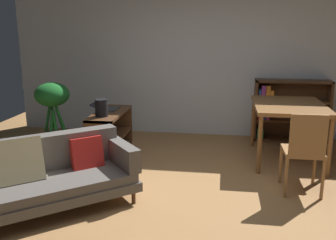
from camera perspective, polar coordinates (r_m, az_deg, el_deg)
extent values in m
plane|color=#9E7042|center=(4.10, 4.41, -12.40)|extent=(8.16, 8.16, 0.00)
cube|color=silver|center=(6.38, 6.44, 9.69)|extent=(6.80, 0.10, 2.70)
cylinder|color=#56351E|center=(4.04, -5.29, -11.68)|extent=(0.04, 0.04, 0.14)
cylinder|color=#56351E|center=(4.56, -8.72, -8.70)|extent=(0.04, 0.04, 0.14)
cube|color=#56514C|center=(4.02, -18.43, -10.64)|extent=(1.90, 1.75, 0.10)
cube|color=#56514C|center=(3.98, -18.54, -9.33)|extent=(1.82, 1.68, 0.10)
cube|color=#56514C|center=(4.16, -19.66, -4.90)|extent=(1.49, 1.27, 0.38)
cube|color=#56514C|center=(4.16, -7.15, -5.08)|extent=(0.56, 0.64, 0.25)
cube|color=tan|center=(3.97, -21.81, -5.82)|extent=(0.50, 0.48, 0.46)
cube|color=red|center=(4.15, -12.31, -4.94)|extent=(0.37, 0.35, 0.35)
cube|color=#56351E|center=(6.04, -7.41, -0.58)|extent=(0.40, 0.04, 0.62)
cube|color=#56351E|center=(5.10, -10.55, -3.46)|extent=(0.40, 0.04, 0.62)
cube|color=#56351E|center=(5.58, -8.82, -2.44)|extent=(0.40, 1.03, 0.04)
cube|color=#56351E|center=(5.50, -8.96, 1.02)|extent=(0.40, 1.07, 0.04)
cube|color=#56351E|center=(5.65, -8.74, -4.73)|extent=(0.40, 1.03, 0.04)
cube|color=#333338|center=(5.66, -8.72, 1.70)|extent=(0.21, 0.32, 0.02)
cube|color=black|center=(5.71, -10.59, 2.17)|extent=(0.19, 0.30, 0.08)
cylinder|color=black|center=(5.21, -10.15, 1.84)|extent=(0.17, 0.17, 0.24)
cylinder|color=slate|center=(5.20, -10.18, 2.36)|extent=(0.10, 0.10, 0.01)
cylinder|color=brown|center=(6.03, -16.86, -2.90)|extent=(0.32, 0.32, 0.26)
cylinder|color=#1E6B28|center=(5.87, -16.34, 0.84)|extent=(0.23, 0.07, 0.58)
cylinder|color=#1E6B28|center=(5.97, -16.52, 1.05)|extent=(0.11, 0.17, 0.58)
cylinder|color=#1E6B28|center=(6.07, -17.26, 1.05)|extent=(0.17, 0.28, 0.56)
cylinder|color=#1E6B28|center=(5.98, -17.78, 1.13)|extent=(0.21, 0.08, 0.61)
cylinder|color=#1E6B28|center=(5.92, -17.35, -0.20)|extent=(0.07, 0.13, 0.36)
cylinder|color=#1E6B28|center=(5.89, -16.93, -0.31)|extent=(0.13, 0.15, 0.36)
ellipsoid|color=#1E6B28|center=(5.87, -17.35, 3.75)|extent=(0.52, 0.52, 0.36)
cylinder|color=brown|center=(5.94, 12.88, -0.41)|extent=(0.06, 0.06, 0.76)
cylinder|color=brown|center=(4.83, 13.84, -3.77)|extent=(0.06, 0.06, 0.76)
cylinder|color=brown|center=(6.06, 20.82, -0.69)|extent=(0.06, 0.06, 0.76)
cylinder|color=brown|center=(4.99, 23.52, -3.99)|extent=(0.06, 0.06, 0.76)
cube|color=brown|center=(5.34, 18.05, 2.10)|extent=(0.94, 1.25, 0.05)
cylinder|color=olive|center=(4.66, 16.85, -6.59)|extent=(0.04, 0.04, 0.45)
cylinder|color=olive|center=(4.74, 21.47, -6.65)|extent=(0.04, 0.04, 0.45)
cylinder|color=olive|center=(4.30, 17.59, -8.45)|extent=(0.04, 0.04, 0.45)
cylinder|color=olive|center=(4.38, 22.62, -8.47)|extent=(0.04, 0.04, 0.45)
cube|color=olive|center=(4.43, 19.89, -4.54)|extent=(0.42, 0.44, 0.04)
cube|color=olive|center=(4.18, 20.69, -2.21)|extent=(0.38, 0.04, 0.45)
cube|color=#56351E|center=(6.32, 13.20, 1.57)|extent=(0.04, 0.30, 1.00)
cube|color=#56351E|center=(6.51, 23.31, 1.16)|extent=(0.04, 0.30, 1.00)
cube|color=#56351E|center=(6.31, 18.67, 5.65)|extent=(1.18, 0.30, 0.04)
cube|color=#56351E|center=(6.51, 18.01, -2.79)|extent=(1.18, 0.30, 0.04)
cube|color=#56351E|center=(6.52, 18.15, 1.62)|extent=(1.15, 0.04, 1.00)
cube|color=#56351E|center=(6.43, 18.23, -0.03)|extent=(1.15, 0.29, 0.04)
cube|color=#56351E|center=(6.36, 18.45, 2.78)|extent=(1.15, 0.29, 0.04)
cube|color=#337F47|center=(6.39, 13.51, -1.84)|extent=(0.03, 0.23, 0.16)
cube|color=silver|center=(6.40, 13.84, -1.78)|extent=(0.03, 0.24, 0.18)
cube|color=#337F47|center=(6.40, 14.18, -1.91)|extent=(0.03, 0.22, 0.15)
cube|color=red|center=(6.32, 13.72, 1.13)|extent=(0.04, 0.25, 0.20)
cube|color=#2D5199|center=(6.31, 14.32, 1.28)|extent=(0.07, 0.23, 0.24)
cube|color=#993884|center=(6.33, 14.94, 0.88)|extent=(0.06, 0.21, 0.15)
cube|color=#2D5199|center=(6.25, 13.84, 3.90)|extent=(0.03, 0.23, 0.18)
cube|color=#993884|center=(6.25, 14.33, 4.15)|extent=(0.06, 0.23, 0.24)
cube|color=orange|center=(6.26, 15.01, 4.11)|extent=(0.07, 0.23, 0.23)
cube|color=orange|center=(6.28, 15.54, 3.76)|extent=(0.05, 0.24, 0.16)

